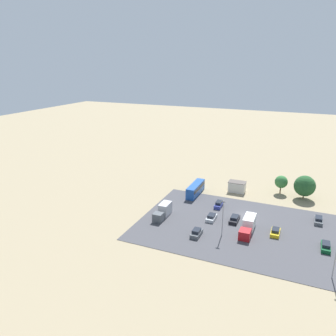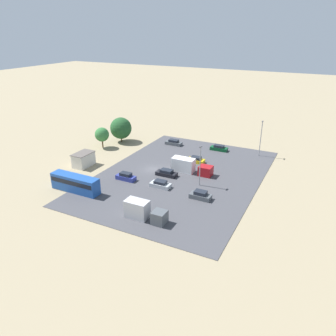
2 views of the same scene
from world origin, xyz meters
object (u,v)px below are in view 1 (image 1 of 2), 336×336
(bus, at_px, (196,189))
(parked_car_3, at_px, (275,232))
(parked_car_1, at_px, (235,219))
(parked_car_2, at_px, (318,220))
(parked_car_5, at_px, (196,233))
(parked_car_6, at_px, (326,246))
(parked_car_4, at_px, (211,217))
(parked_car_0, at_px, (219,205))
(shed_building, at_px, (237,187))
(parked_truck_1, at_px, (248,226))
(parked_truck_0, at_px, (163,211))

(bus, xyz_separation_m, parked_car_3, (-24.96, 15.69, -1.18))
(bus, relative_size, parked_car_1, 2.25)
(parked_car_2, relative_size, parked_car_5, 1.13)
(parked_car_1, xyz_separation_m, parked_car_6, (-20.80, 5.09, 0.02))
(parked_car_5, bearing_deg, parked_car_4, 84.25)
(bus, distance_m, parked_car_1, 19.64)
(parked_car_4, bearing_deg, parked_car_3, -4.98)
(parked_car_4, bearing_deg, parked_car_5, -95.75)
(parked_car_0, bearing_deg, shed_building, -99.14)
(parked_truck_1, bearing_deg, parked_car_2, -143.44)
(parked_car_1, xyz_separation_m, parked_car_5, (6.51, 10.63, 0.07))
(shed_building, relative_size, parked_truck_1, 0.56)
(parked_car_1, height_order, parked_car_6, parked_car_6)
(parked_car_3, distance_m, parked_car_4, 15.82)
(parked_car_1, xyz_separation_m, parked_car_2, (-19.43, -7.68, 0.02))
(bus, height_order, parked_car_1, bus)
(parked_car_0, relative_size, parked_truck_1, 0.46)
(parked_car_0, xyz_separation_m, parked_car_5, (0.63, 17.45, -0.02))
(shed_building, relative_size, parked_car_1, 1.11)
(parked_car_3, distance_m, parked_truck_1, 6.31)
(parked_car_0, distance_m, parked_truck_1, 14.50)
(bus, xyz_separation_m, parked_car_5, (-8.27, 23.50, -1.12))
(parked_car_3, bearing_deg, parked_car_0, 149.02)
(parked_car_0, relative_size, parked_car_2, 0.94)
(shed_building, relative_size, bus, 0.49)
(bus, distance_m, parked_truck_1, 25.09)
(parked_truck_1, bearing_deg, parked_car_4, -13.61)
(parked_car_6, bearing_deg, parked_car_5, 11.46)
(parked_truck_1, bearing_deg, parked_car_3, -171.29)
(parked_car_0, xyz_separation_m, parked_car_1, (-5.88, 6.83, -0.09))
(parked_car_1, relative_size, parked_car_5, 1.15)
(parked_car_0, height_order, parked_truck_0, parked_truck_0)
(parked_car_0, distance_m, parked_car_3, 18.73)
(parked_car_5, bearing_deg, parked_car_0, 87.93)
(shed_building, height_order, parked_car_1, shed_building)
(parked_car_4, xyz_separation_m, parked_truck_0, (12.07, 3.12, 0.86))
(parked_car_6, bearing_deg, parked_truck_1, -4.51)
(bus, height_order, parked_truck_0, bus)
(bus, relative_size, parked_truck_1, 1.13)
(parked_car_6, bearing_deg, parked_truck_0, -0.78)
(parked_car_0, bearing_deg, bus, -34.19)
(parked_car_0, distance_m, parked_car_6, 29.22)
(parked_car_2, bearing_deg, parked_car_4, 20.04)
(parked_car_0, distance_m, parked_car_2, 25.33)
(parked_car_0, height_order, parked_car_4, parked_car_0)
(parked_car_5, relative_size, parked_truck_0, 0.55)
(parked_car_2, bearing_deg, parked_car_1, 21.58)
(shed_building, height_order, parked_car_0, shed_building)
(parked_car_1, relative_size, parked_car_4, 1.10)
(parked_car_2, bearing_deg, parked_truck_0, 18.28)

